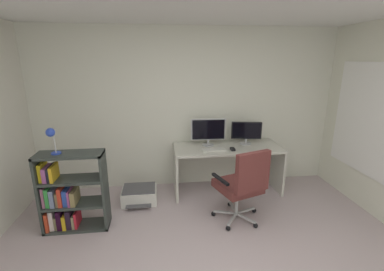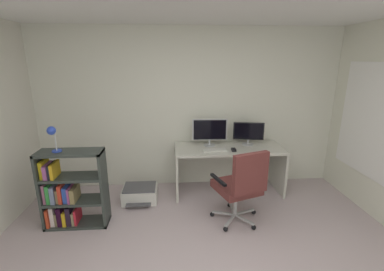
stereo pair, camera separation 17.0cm
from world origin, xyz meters
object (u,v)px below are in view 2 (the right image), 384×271
Objects in this scene: printer at (140,194)px; desk_lamp at (52,134)px; computer_mouse at (234,150)px; office_chair at (241,184)px; desk at (229,159)px; monitor_main at (210,130)px; monitor_secondary at (248,132)px; keyboard at (215,150)px; bookshelf at (68,193)px.

desk_lamp is at bearing -148.96° from printer.
computer_mouse is 0.10× the size of office_chair.
monitor_main is at bearing 159.67° from desk.
desk is 0.51m from monitor_secondary.
monitor_secondary is 1.11m from office_chair.
bookshelf is (-1.91, -0.59, -0.31)m from keyboard.
monitor_secondary is 0.94× the size of printer.
desk_lamp is (-1.99, -0.59, 0.45)m from keyboard.
desk is 4.82× the size of keyboard.
desk_lamp is (-2.27, -0.56, 0.44)m from computer_mouse.
keyboard is (-0.56, -0.25, -0.19)m from monitor_secondary.
desk is 1.62× the size of office_chair.
bookshelf is at bearing -166.10° from computer_mouse.
desk is 16.40× the size of computer_mouse.
computer_mouse is (0.32, -0.28, -0.22)m from monitor_main.
printer is at bearing -171.59° from desk.
printer is (0.89, 0.53, -1.08)m from desk_lamp.
keyboard is 0.79m from office_chair.
desk_lamp is at bearing -166.60° from computer_mouse.
desk is 3.29× the size of printer.
monitor_secondary is 0.65m from keyboard.
monitor_main is 2.12m from bookshelf.
office_chair is at bearing -3.67° from desk_lamp.
bookshelf is at bearing 176.20° from office_chair.
keyboard is (0.04, -0.25, -0.23)m from monitor_main.
bookshelf is (-1.87, -0.84, -0.54)m from monitor_main.
monitor_secondary is 1.53× the size of desk_lamp.
office_chair is 2.02× the size of printer.
monitor_main is at bearing 104.83° from office_chair.
desk_lamp is 1.50m from printer.
bookshelf is at bearing -155.83° from monitor_main.
printer is (0.80, 0.53, -0.33)m from bookshelf.
desk_lamp reaches higher than bookshelf.
office_chair is 1.55m from printer.
printer is (-1.11, -0.06, -0.63)m from keyboard.
monitor_main is 0.48m from computer_mouse.
desk is 2.44m from desk_lamp.
monitor_secondary is 0.48× the size of bookshelf.
desk_lamp reaches higher than keyboard.
keyboard is at bearing -80.64° from monitor_main.
office_chair reaches higher than bookshelf.
desk_lamp is at bearing -156.73° from monitor_main.
bookshelf is 3.21× the size of desk_lamp.
office_chair is 2.31m from desk_lamp.
computer_mouse is at bearing 13.91° from desk_lamp.
bookshelf is 1.97× the size of printer.
office_chair reaches higher than computer_mouse.
bookshelf is at bearing -166.28° from keyboard.
computer_mouse is 0.20× the size of printer.
monitor_secondary is at bearing 10.38° from printer.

